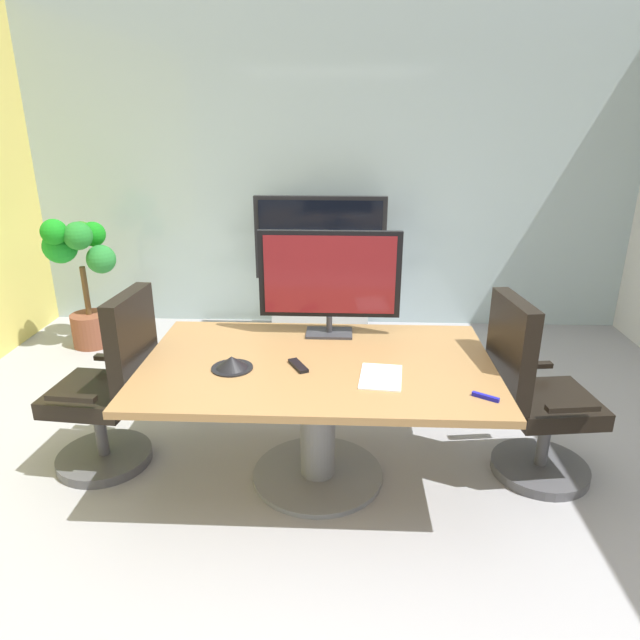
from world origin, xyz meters
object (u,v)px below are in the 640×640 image
(remote_control, at_px, (298,366))
(conference_table, at_px, (318,393))
(office_chair_right, at_px, (533,405))
(tv_monitor, at_px, (330,277))
(office_chair_left, at_px, (111,396))
(conference_phone, at_px, (232,363))
(potted_plant, at_px, (81,268))
(wall_display_unit, at_px, (320,289))

(remote_control, bearing_deg, conference_table, 8.08)
(office_chair_right, xyz_separation_m, tv_monitor, (-1.17, 0.33, 0.64))
(conference_table, height_order, office_chair_left, office_chair_left)
(office_chair_right, distance_m, conference_phone, 1.71)
(conference_table, relative_size, office_chair_right, 1.74)
(remote_control, bearing_deg, conference_phone, 157.86)
(conference_table, height_order, tv_monitor, tv_monitor)
(office_chair_left, bearing_deg, potted_plant, -147.13)
(office_chair_left, xyz_separation_m, conference_phone, (0.77, -0.19, 0.31))
(office_chair_right, xyz_separation_m, potted_plant, (-3.39, 1.81, 0.27))
(tv_monitor, xyz_separation_m, conference_phone, (-0.50, -0.52, -0.33))
(tv_monitor, bearing_deg, conference_table, -96.79)
(conference_table, distance_m, wall_display_unit, 2.31)
(remote_control, bearing_deg, office_chair_left, 144.69)
(wall_display_unit, xyz_separation_m, conference_phone, (-0.36, -2.41, 0.33))
(conference_table, distance_m, tv_monitor, 0.69)
(potted_plant, bearing_deg, office_chair_left, -62.27)
(office_chair_left, xyz_separation_m, office_chair_right, (2.43, 0.00, 0.00))
(conference_table, relative_size, tv_monitor, 2.26)
(wall_display_unit, distance_m, remote_control, 2.40)
(tv_monitor, bearing_deg, remote_control, -107.19)
(wall_display_unit, height_order, conference_phone, wall_display_unit)
(conference_phone, bearing_deg, wall_display_unit, 81.47)
(office_chair_left, xyz_separation_m, potted_plant, (-0.95, 1.82, 0.27))
(office_chair_left, height_order, tv_monitor, tv_monitor)
(office_chair_right, height_order, remote_control, office_chair_right)
(office_chair_right, bearing_deg, remote_control, 89.36)
(office_chair_left, xyz_separation_m, wall_display_unit, (1.13, 2.23, -0.01))
(wall_display_unit, xyz_separation_m, potted_plant, (-2.08, -0.41, 0.28))
(office_chair_left, relative_size, tv_monitor, 1.30)
(conference_table, relative_size, wall_display_unit, 1.45)
(wall_display_unit, relative_size, conference_phone, 5.95)
(wall_display_unit, distance_m, conference_phone, 2.46)
(office_chair_left, xyz_separation_m, tv_monitor, (1.27, 0.34, 0.64))
(wall_display_unit, height_order, remote_control, wall_display_unit)
(office_chair_left, distance_m, wall_display_unit, 2.49)
(conference_phone, bearing_deg, office_chair_left, 166.37)
(wall_display_unit, bearing_deg, potted_plant, -168.85)
(potted_plant, bearing_deg, conference_table, -41.14)
(remote_control, bearing_deg, office_chair_right, -20.66)
(office_chair_left, bearing_deg, conference_table, 91.35)
(tv_monitor, height_order, remote_control, tv_monitor)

